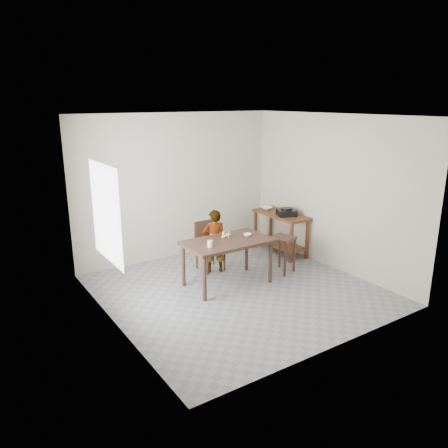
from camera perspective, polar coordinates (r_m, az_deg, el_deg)
floor at (r=7.03m, az=1.82°, el=-8.78°), size 4.00×4.00×0.04m
ceiling at (r=6.38m, az=2.04°, el=14.16°), size 4.00×4.00×0.04m
wall_back at (r=8.26m, az=-6.24°, el=4.92°), size 4.00×0.04×2.70m
wall_front at (r=5.13m, az=15.12°, el=-2.45°), size 4.00×0.04×2.70m
wall_left at (r=5.68m, az=-14.92°, el=-0.63°), size 0.04×4.00×2.70m
wall_right at (r=7.89m, az=14.01°, el=4.01°), size 0.04×4.00×2.70m
window_pane at (r=5.84m, az=-15.21°, el=1.32°), size 0.02×1.10×1.30m
dining_table at (r=7.10m, az=0.45°, el=-5.04°), size 1.40×0.80×0.75m
prep_counter at (r=8.61m, az=7.36°, el=-1.18°), size 0.50×1.20×0.80m
child at (r=7.55m, az=-1.28°, el=-2.25°), size 0.48×0.40×1.12m
dining_chair at (r=7.68m, az=-1.79°, el=-2.94°), size 0.42×0.42×0.86m
stool at (r=7.68m, az=7.64°, el=-3.96°), size 0.45×0.45×0.64m
glass_tumbler at (r=6.67m, az=-1.84°, el=-2.59°), size 0.10×0.10×0.10m
small_bowl at (r=7.20m, az=3.08°, el=-1.42°), size 0.16×0.16×0.04m
banana at (r=7.13m, az=0.31°, el=-1.48°), size 0.19×0.14×0.06m
serving_bowl at (r=8.77m, az=5.62°, el=2.07°), size 0.24×0.24×0.05m
gas_burner at (r=8.37m, az=8.16°, el=1.52°), size 0.44×0.44×0.11m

